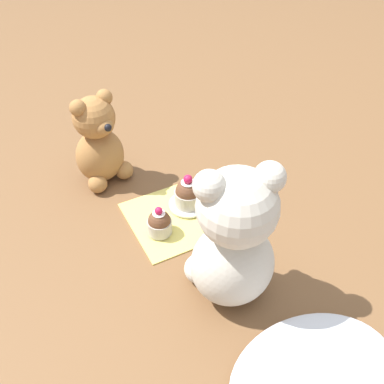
# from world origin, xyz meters

# --- Properties ---
(ground_plane) EXTENTS (4.00, 4.00, 0.00)m
(ground_plane) POSITION_xyz_m (0.00, 0.00, 0.00)
(ground_plane) COLOR brown
(knitted_placemat) EXTENTS (0.26, 0.18, 0.01)m
(knitted_placemat) POSITION_xyz_m (0.00, 0.00, 0.00)
(knitted_placemat) COLOR #E0D166
(knitted_placemat) RESTS_ON ground_plane
(tulle_cloth) EXTENTS (0.27, 0.20, 0.03)m
(tulle_cloth) POSITION_xyz_m (0.01, 0.40, 0.01)
(tulle_cloth) COLOR silver
(tulle_cloth) RESTS_ON ground_plane
(teddy_bear_cream) EXTENTS (0.16, 0.15, 0.27)m
(teddy_bear_cream) POSITION_xyz_m (0.03, 0.20, 0.13)
(teddy_bear_cream) COLOR beige
(teddy_bear_cream) RESTS_ON ground_plane
(teddy_bear_tan) EXTENTS (0.13, 0.12, 0.21)m
(teddy_bear_tan) POSITION_xyz_m (0.12, -0.19, 0.09)
(teddy_bear_tan) COLOR #A3703D
(teddy_bear_tan) RESTS_ON ground_plane
(cupcake_near_cream_bear) EXTENTS (0.05, 0.05, 0.06)m
(cupcake_near_cream_bear) POSITION_xyz_m (0.08, 0.02, 0.03)
(cupcake_near_cream_bear) COLOR #B2ADA3
(cupcake_near_cream_bear) RESTS_ON knitted_placemat
(saucer_plate) EXTENTS (0.08, 0.08, 0.01)m
(saucer_plate) POSITION_xyz_m (0.00, -0.02, 0.01)
(saucer_plate) COLOR white
(saucer_plate) RESTS_ON knitted_placemat
(cupcake_near_tan_bear) EXTENTS (0.06, 0.06, 0.07)m
(cupcake_near_tan_bear) POSITION_xyz_m (0.00, -0.02, 0.04)
(cupcake_near_tan_bear) COLOR #B2ADA3
(cupcake_near_tan_bear) RESTS_ON saucer_plate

